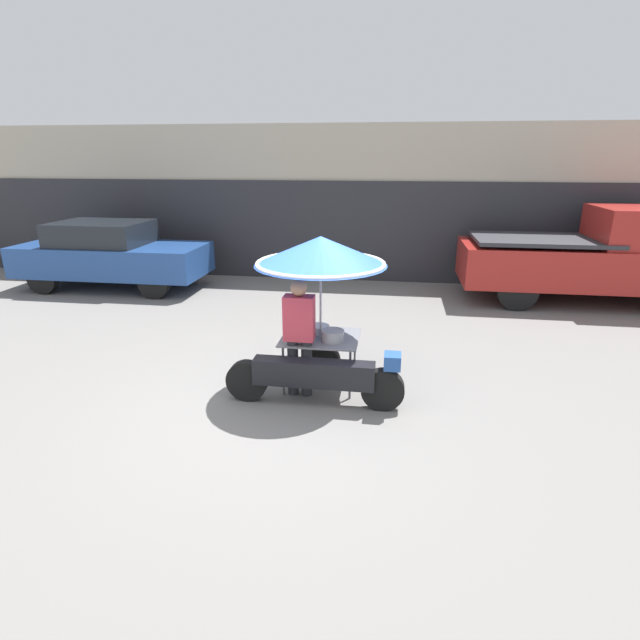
# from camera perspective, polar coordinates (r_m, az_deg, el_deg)

# --- Properties ---
(ground_plane) EXTENTS (36.00, 36.00, 0.00)m
(ground_plane) POSITION_cam_1_polar(r_m,az_deg,el_deg) (6.38, -4.10, -9.56)
(ground_plane) COLOR slate
(shopfront_building) EXTENTS (28.00, 2.06, 3.69)m
(shopfront_building) POSITION_cam_1_polar(r_m,az_deg,el_deg) (13.34, 3.09, 13.38)
(shopfront_building) COLOR #B2A893
(shopfront_building) RESTS_ON ground
(vendor_motorcycle_cart) EXTENTS (2.23, 1.68, 2.02)m
(vendor_motorcycle_cart) POSITION_cam_1_polar(r_m,az_deg,el_deg) (6.29, 0.00, 5.13)
(vendor_motorcycle_cart) COLOR black
(vendor_motorcycle_cart) RESTS_ON ground
(vendor_person) EXTENTS (0.38, 0.22, 1.54)m
(vendor_person) POSITION_cam_1_polar(r_m,az_deg,el_deg) (6.28, -2.38, -1.43)
(vendor_person) COLOR #2D2D33
(vendor_person) RESTS_ON ground
(parked_car) EXTENTS (4.27, 1.72, 1.54)m
(parked_car) POSITION_cam_1_polar(r_m,az_deg,el_deg) (12.61, -22.81, 6.96)
(parked_car) COLOR black
(parked_car) RESTS_ON ground
(pickup_truck) EXTENTS (5.24, 1.81, 2.00)m
(pickup_truck) POSITION_cam_1_polar(r_m,az_deg,el_deg) (11.86, 29.28, 6.24)
(pickup_truck) COLOR black
(pickup_truck) RESTS_ON ground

